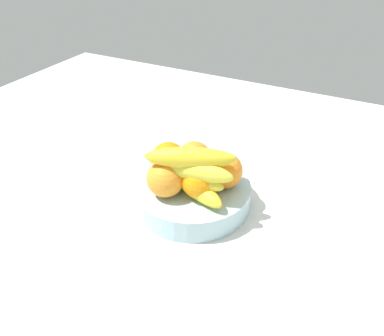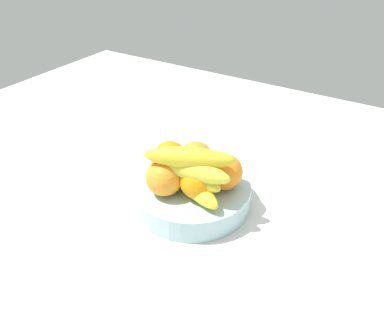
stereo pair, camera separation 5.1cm
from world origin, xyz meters
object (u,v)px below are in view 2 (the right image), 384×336
orange_back_right (224,172)px  orange_back_left (198,180)px  orange_front_left (196,159)px  orange_center (164,177)px  orange_front_right (169,159)px  fruit_bowl (192,194)px  banana_bunch (188,171)px

orange_back_right → orange_back_left: bearing=61.1°
orange_front_left → orange_back_left: bearing=124.6°
orange_back_left → orange_center: bearing=23.2°
orange_front_right → orange_back_left: (-9.00, 3.26, 0.00)cm
orange_front_right → orange_center: same height
orange_center → orange_back_right: 11.82cm
orange_back_left → fruit_bowl: bearing=-40.9°
orange_center → orange_front_right: bearing=-63.2°
fruit_bowl → banana_bunch: banana_bunch is taller
orange_front_right → orange_back_right: bearing=-170.8°
fruit_bowl → orange_back_right: size_ratio=3.29×
orange_front_left → fruit_bowl: bearing=110.7°
orange_back_left → banana_bunch: bearing=6.2°
orange_back_right → orange_front_right: bearing=9.2°
orange_back_right → banana_bunch: bearing=47.6°
fruit_bowl → orange_center: size_ratio=3.29×
orange_back_left → banana_bunch: size_ratio=0.39×
orange_front_left → orange_back_left: (-4.42, 6.39, 0.00)cm
banana_bunch → orange_center: bearing=30.7°
fruit_bowl → orange_front_left: bearing=-69.3°
orange_back_left → orange_front_left: bearing=-55.4°
banana_bunch → fruit_bowl: bearing=-72.2°
orange_back_left → orange_back_right: size_ratio=1.00×
orange_front_right → orange_back_right: (-11.86, -1.92, 0.00)cm
orange_center → orange_back_right: same height
orange_front_right → orange_back_left: same height
orange_back_left → banana_bunch: banana_bunch is taller
orange_front_right → orange_center: (-2.95, 5.85, 0.00)cm
orange_front_right → fruit_bowl: bearing=173.5°
orange_front_right → banana_bunch: 7.93cm
orange_center → banana_bunch: 4.91cm
orange_front_left → orange_center: (1.63, 8.98, 0.00)cm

